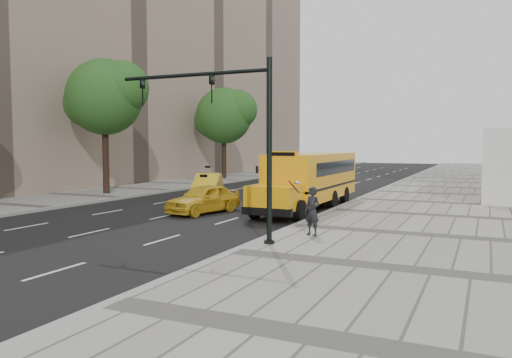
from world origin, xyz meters
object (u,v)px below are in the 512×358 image
at_px(tree_c, 225,115).
at_px(school_bus, 311,176).
at_px(taxi_far, 208,185).
at_px(traffic_signal, 232,128).
at_px(taxi_near, 204,199).
at_px(tree_b, 106,96).
at_px(pedestrian, 312,211).

height_order(tree_c, school_bus, tree_c).
distance_m(taxi_far, traffic_signal, 16.87).
xyz_separation_m(tree_c, school_bus, (14.90, -17.49, -4.61)).
relative_size(school_bus, taxi_far, 2.48).
bearing_deg(tree_c, taxi_far, -65.75).
relative_size(taxi_near, taxi_far, 0.93).
bearing_deg(tree_b, pedestrian, -27.34).
bearing_deg(tree_b, taxi_far, 21.66).
bearing_deg(taxi_far, school_bus, -43.51).
xyz_separation_m(school_bus, taxi_far, (-8.44, 3.15, -1.00)).
height_order(taxi_near, traffic_signal, traffic_signal).
bearing_deg(pedestrian, taxi_far, 156.19).
relative_size(tree_b, tree_c, 1.02).
distance_m(pedestrian, traffic_signal, 4.28).
bearing_deg(taxi_far, pedestrian, -69.03).
height_order(tree_b, traffic_signal, tree_b).
distance_m(taxi_far, pedestrian, 16.41).
bearing_deg(tree_c, taxi_near, -64.06).
xyz_separation_m(tree_b, taxi_far, (6.46, 2.57, -5.99)).
height_order(tree_b, tree_c, tree_b).
xyz_separation_m(tree_c, pedestrian, (17.86, -26.14, -5.32)).
bearing_deg(school_bus, taxi_far, 159.52).
distance_m(taxi_near, traffic_signal, 8.83).
bearing_deg(pedestrian, traffic_signal, -116.50).
bearing_deg(tree_b, tree_c, 89.98).
distance_m(tree_c, pedestrian, 32.10).
distance_m(school_bus, taxi_far, 9.06).
bearing_deg(tree_b, taxi_near, -24.43).
height_order(taxi_far, traffic_signal, traffic_signal).
relative_size(school_bus, pedestrian, 6.39).
bearing_deg(traffic_signal, school_bus, 93.72).
distance_m(tree_b, tree_c, 16.91).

